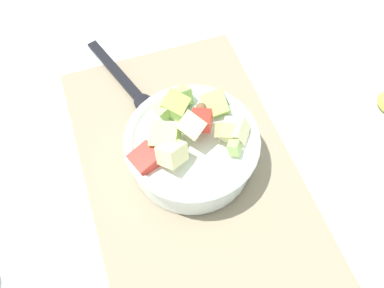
{
  "coord_description": "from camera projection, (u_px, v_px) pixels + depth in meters",
  "views": [
    {
      "loc": [
        0.3,
        -0.1,
        0.6
      ],
      "look_at": [
        -0.01,
        0.01,
        0.06
      ],
      "focal_mm": 38.81,
      "sensor_mm": 36.0,
      "label": 1
    }
  ],
  "objects": [
    {
      "name": "ground_plane",
      "position": [
        189.0,
        167.0,
        0.68
      ],
      "size": [
        2.4,
        2.4,
        0.0
      ],
      "primitive_type": "plane",
      "color": "silver"
    },
    {
      "name": "placemat",
      "position": [
        189.0,
        166.0,
        0.67
      ],
      "size": [
        0.52,
        0.33,
        0.01
      ],
      "primitive_type": "cube",
      "color": "gray",
      "rests_on": "ground_plane"
    },
    {
      "name": "salad_bowl",
      "position": [
        192.0,
        146.0,
        0.64
      ],
      "size": [
        0.21,
        0.21,
        0.13
      ],
      "color": "white",
      "rests_on": "placemat"
    },
    {
      "name": "serving_spoon",
      "position": [
        132.0,
        89.0,
        0.74
      ],
      "size": [
        0.21,
        0.09,
        0.01
      ],
      "color": "black",
      "rests_on": "placemat"
    }
  ]
}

